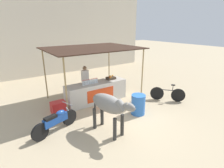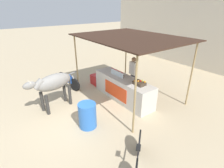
# 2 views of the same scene
# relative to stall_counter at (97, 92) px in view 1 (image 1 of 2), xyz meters

# --- Properties ---
(ground_plane) EXTENTS (60.00, 60.00, 0.00)m
(ground_plane) POSITION_rel_stall_counter_xyz_m (0.00, -2.20, -0.48)
(ground_plane) COLOR tan
(building_wall_far) EXTENTS (16.00, 0.50, 5.91)m
(building_wall_far) POSITION_rel_stall_counter_xyz_m (0.00, 6.51, 2.47)
(building_wall_far) COLOR beige
(building_wall_far) RESTS_ON ground
(stall_counter) EXTENTS (3.00, 0.82, 0.96)m
(stall_counter) POSITION_rel_stall_counter_xyz_m (0.00, 0.00, 0.00)
(stall_counter) COLOR beige
(stall_counter) RESTS_ON ground
(stall_awning) EXTENTS (4.20, 3.20, 2.58)m
(stall_awning) POSITION_rel_stall_counter_xyz_m (0.00, 0.30, 2.00)
(stall_awning) COLOR #382319
(stall_awning) RESTS_ON ground
(water_bottle_row) EXTENTS (0.79, 0.07, 0.25)m
(water_bottle_row) POSITION_rel_stall_counter_xyz_m (-0.35, -0.05, 0.59)
(water_bottle_row) COLOR silver
(water_bottle_row) RESTS_ON stall_counter
(fruit_crate) EXTENTS (0.44, 0.32, 0.18)m
(fruit_crate) POSITION_rel_stall_counter_xyz_m (0.88, 0.05, 0.55)
(fruit_crate) COLOR #3F3326
(fruit_crate) RESTS_ON stall_counter
(vendor_behind_counter) EXTENTS (0.34, 0.22, 1.65)m
(vendor_behind_counter) POSITION_rel_stall_counter_xyz_m (-0.21, 0.75, 0.37)
(vendor_behind_counter) COLOR #383842
(vendor_behind_counter) RESTS_ON ground
(cooler_box) EXTENTS (0.60, 0.44, 0.48)m
(cooler_box) POSITION_rel_stall_counter_xyz_m (-1.93, -0.10, -0.24)
(cooler_box) COLOR red
(cooler_box) RESTS_ON ground
(water_barrel) EXTENTS (0.58, 0.58, 0.85)m
(water_barrel) POSITION_rel_stall_counter_xyz_m (0.78, -2.12, -0.06)
(water_barrel) COLOR blue
(water_barrel) RESTS_ON ground
(cow) EXTENTS (0.80, 1.85, 1.44)m
(cow) POSITION_rel_stall_counter_xyz_m (-0.96, -2.57, 0.55)
(cow) COLOR gray
(cow) RESTS_ON ground
(motorcycle_parked) EXTENTS (1.73, 0.77, 0.90)m
(motorcycle_parked) POSITION_rel_stall_counter_xyz_m (-2.45, -1.50, -0.05)
(motorcycle_parked) COLOR black
(motorcycle_parked) RESTS_ON ground
(bicycle_leaning) EXTENTS (1.12, 1.27, 0.85)m
(bicycle_leaning) POSITION_rel_stall_counter_xyz_m (2.91, -1.92, -0.13)
(bicycle_leaning) COLOR black
(bicycle_leaning) RESTS_ON ground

